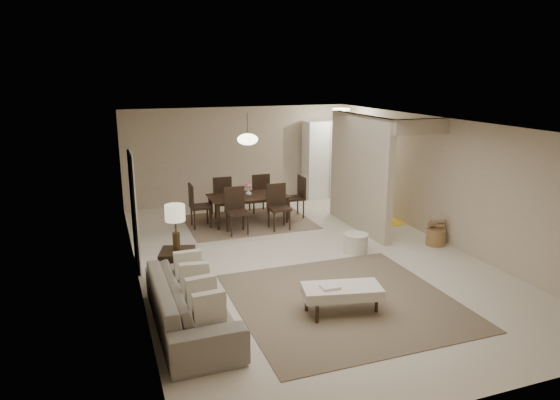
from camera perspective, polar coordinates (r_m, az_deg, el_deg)
name	(u,v)px	position (r m, az deg, el deg)	size (l,w,h in m)	color
floor	(304,257)	(9.42, 2.76, -6.54)	(9.00, 9.00, 0.00)	beige
ceiling	(306,123)	(8.84, 2.96, 8.77)	(9.00, 9.00, 0.00)	white
back_wall	(239,155)	(13.23, -4.71, 5.17)	(6.00, 6.00, 0.00)	tan
left_wall	(133,207)	(8.39, -16.41, -0.80)	(9.00, 9.00, 0.00)	tan
right_wall	(442,181)	(10.55, 18.07, 2.13)	(9.00, 9.00, 0.00)	tan
partition	(359,173)	(10.92, 9.06, 3.06)	(0.15, 2.50, 2.50)	tan
doorway	(134,211)	(9.03, -16.39, -1.25)	(0.04, 0.90, 2.04)	black
pantry_cabinet	(326,159)	(13.74, 5.23, 4.66)	(1.20, 0.55, 2.10)	white
flush_light	(341,110)	(12.70, 7.00, 10.23)	(0.44, 0.44, 0.05)	white
living_rug	(344,301)	(7.76, 7.33, -11.36)	(3.20, 3.20, 0.01)	brown
sofa	(191,303)	(6.95, -10.14, -11.56)	(0.94, 2.39, 0.70)	gray
ottoman_bench	(342,292)	(7.31, 7.08, -10.34)	(1.20, 0.74, 0.40)	silver
side_table	(178,267)	(8.34, -11.59, -7.55)	(0.53, 0.53, 0.58)	black
table_lamp	(175,217)	(8.06, -11.90, -1.91)	(0.32, 0.32, 0.76)	#45331D
round_pouf	(356,243)	(9.70, 8.66, -4.92)	(0.47, 0.47, 0.36)	silver
wicker_basket	(436,237)	(10.49, 17.37, -4.06)	(0.38, 0.38, 0.32)	brown
dining_rug	(249,222)	(11.56, -3.57, -2.51)	(2.80, 2.10, 0.01)	brown
dining_table	(249,209)	(11.47, -3.59, -1.04)	(1.78, 0.99, 0.63)	black
dining_chairs	(249,201)	(11.42, -3.61, -0.16)	(2.66, 1.93, 0.99)	black
vase	(248,193)	(11.37, -3.62, 0.83)	(0.14, 0.14, 0.14)	white
yellow_mat	(387,223)	(11.72, 12.09, -2.57)	(0.98, 0.60, 0.01)	yellow
pendant_light	(248,139)	(11.15, -3.72, 6.94)	(0.46, 0.46, 0.71)	#45331D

